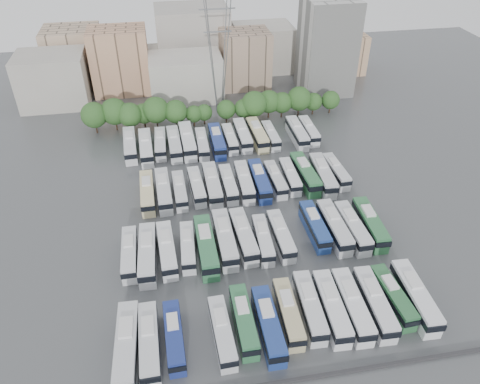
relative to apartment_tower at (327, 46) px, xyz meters
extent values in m
plane|color=#424447|center=(-34.00, -58.00, -13.00)|extent=(220.00, 220.00, 0.00)
cube|color=#2D2D30|center=(-34.00, -91.00, -12.75)|extent=(56.00, 0.50, 0.50)
cylinder|color=black|center=(-64.13, -15.98, -11.67)|extent=(0.36, 0.36, 2.66)
sphere|color=#234C1E|center=(-64.13, -15.98, -8.07)|extent=(6.37, 6.37, 6.37)
cylinder|color=black|center=(-59.25, -15.25, -11.62)|extent=(0.36, 0.36, 2.76)
sphere|color=#234C1E|center=(-59.25, -15.25, -7.88)|extent=(6.62, 6.62, 6.62)
cylinder|color=black|center=(-55.52, -16.75, -11.76)|extent=(0.36, 0.36, 2.49)
sphere|color=#234C1E|center=(-55.52, -16.75, -8.38)|extent=(5.97, 5.97, 5.97)
cylinder|color=black|center=(-52.21, -15.17, -11.94)|extent=(0.36, 0.36, 2.12)
sphere|color=#234C1E|center=(-52.21, -15.17, -9.07)|extent=(5.08, 5.08, 5.08)
cylinder|color=black|center=(-49.11, -16.18, -11.62)|extent=(0.36, 0.36, 2.75)
sphere|color=#234C1E|center=(-49.11, -16.18, -7.89)|extent=(6.61, 6.61, 6.61)
cylinder|color=black|center=(-44.29, -16.68, -11.78)|extent=(0.36, 0.36, 2.44)
sphere|color=#234C1E|center=(-44.29, -16.68, -8.47)|extent=(5.86, 5.86, 5.86)
cylinder|color=black|center=(-39.74, -16.40, -12.10)|extent=(0.36, 0.36, 1.80)
sphere|color=#234C1E|center=(-39.74, -16.40, -9.66)|extent=(4.32, 4.32, 4.32)
cylinder|color=black|center=(-37.05, -15.81, -12.12)|extent=(0.36, 0.36, 1.76)
sphere|color=#234C1E|center=(-37.05, -15.81, -9.74)|extent=(4.21, 4.21, 4.21)
cylinder|color=black|center=(-31.41, -16.10, -11.99)|extent=(0.36, 0.36, 2.02)
sphere|color=#234C1E|center=(-31.41, -16.10, -9.24)|extent=(4.86, 4.86, 4.86)
cylinder|color=black|center=(-26.87, -16.26, -11.99)|extent=(0.36, 0.36, 2.01)
sphere|color=#234C1E|center=(-26.87, -16.26, -9.26)|extent=(4.83, 4.83, 4.83)
cylinder|color=black|center=(-24.22, -16.83, -11.64)|extent=(0.36, 0.36, 2.73)
sphere|color=#234C1E|center=(-24.22, -16.83, -7.94)|extent=(6.54, 6.54, 6.54)
cylinder|color=black|center=(-20.00, -15.18, -11.76)|extent=(0.36, 0.36, 2.47)
sphere|color=#234C1E|center=(-20.00, -15.18, -8.41)|extent=(5.93, 5.93, 5.93)
cylinder|color=black|center=(-16.54, -15.48, -11.87)|extent=(0.36, 0.36, 2.25)
sphere|color=#234C1E|center=(-16.54, -15.48, -8.82)|extent=(5.41, 5.41, 5.41)
cylinder|color=black|center=(-11.94, -15.41, -11.68)|extent=(0.36, 0.36, 2.64)
sphere|color=#234C1E|center=(-11.94, -15.41, -8.10)|extent=(6.33, 6.33, 6.33)
cylinder|color=black|center=(-7.85, -15.16, -12.03)|extent=(0.36, 0.36, 1.94)
sphere|color=#234C1E|center=(-7.85, -15.16, -9.39)|extent=(4.67, 4.67, 4.67)
cylinder|color=black|center=(-3.13, -15.25, -11.99)|extent=(0.36, 0.36, 2.03)
sphere|color=#234C1E|center=(-3.13, -15.25, -9.23)|extent=(4.87, 4.87, 4.87)
cube|color=#9E998E|center=(-76.00, 4.00, -6.00)|extent=(18.00, 14.00, 14.00)
cube|color=tan|center=(-58.00, 10.00, -4.00)|extent=(16.00, 12.00, 18.00)
cube|color=#ADA89E|center=(-40.00, 2.00, -7.00)|extent=(20.00, 14.00, 12.00)
cube|color=gray|center=(-22.00, 8.00, -5.00)|extent=(14.00, 12.00, 16.00)
cube|color=gray|center=(-36.00, 22.00, -3.00)|extent=(22.00, 16.00, 20.00)
cube|color=tan|center=(-72.00, 20.00, -5.00)|extent=(16.00, 14.00, 16.00)
cube|color=#A39E93|center=(-14.00, 20.00, -6.00)|extent=(18.00, 14.00, 14.00)
cube|color=tan|center=(10.00, 14.00, -7.00)|extent=(14.00, 12.00, 12.00)
cube|color=gray|center=(-48.00, 16.00, -8.00)|extent=(12.00, 10.00, 10.00)
cube|color=silver|center=(0.00, 0.00, 0.00)|extent=(14.00, 14.00, 26.00)
cylinder|color=slate|center=(-34.00, -10.00, 4.00)|extent=(2.90, 2.91, 33.83)
cylinder|color=slate|center=(-34.00, -6.00, 4.00)|extent=(2.90, 2.91, 33.83)
cylinder|color=slate|center=(-30.00, -10.00, 4.00)|extent=(2.90, 2.91, 33.83)
cylinder|color=slate|center=(-30.00, -6.00, 4.00)|extent=(2.90, 2.91, 33.83)
cube|color=slate|center=(-32.00, -8.00, 13.52)|extent=(9.00, 0.30, 0.30)
cube|color=slate|center=(-32.00, -8.00, 8.08)|extent=(7.00, 0.30, 0.30)
cube|color=silver|center=(-55.33, -83.14, -11.16)|extent=(3.26, 13.10, 3.69)
cube|color=black|center=(-55.34, -83.31, -10.45)|extent=(3.40, 13.30, 1.08)
cube|color=silver|center=(-55.27, -81.52, -9.08)|extent=(1.97, 3.54, 0.48)
cube|color=silver|center=(-52.35, -83.01, -11.30)|extent=(2.70, 12.03, 3.40)
cube|color=black|center=(-52.34, -83.16, -10.65)|extent=(2.83, 12.21, 1.00)
cube|color=silver|center=(-52.37, -81.51, -9.38)|extent=(1.74, 3.22, 0.44)
cube|color=navy|center=(-48.94, -82.45, -11.46)|extent=(2.54, 10.95, 3.09)
cube|color=black|center=(-48.94, -82.58, -10.86)|extent=(2.66, 11.11, 0.91)
cube|color=silver|center=(-48.97, -81.09, -9.71)|extent=(1.60, 2.94, 0.40)
cube|color=silver|center=(-42.26, -82.92, -11.42)|extent=(2.71, 11.19, 3.15)
cube|color=black|center=(-42.25, -83.05, -10.82)|extent=(2.83, 11.36, 0.93)
cube|color=silver|center=(-42.30, -81.53, -9.64)|extent=(1.67, 3.01, 0.41)
cube|color=#2E6D42|center=(-38.92, -81.54, -11.37)|extent=(2.47, 11.53, 3.27)
cube|color=black|center=(-38.92, -81.68, -10.74)|extent=(2.58, 11.70, 0.96)
cube|color=silver|center=(-38.92, -80.10, -9.52)|extent=(1.64, 3.08, 0.42)
cube|color=navy|center=(-35.62, -82.94, -11.27)|extent=(2.62, 12.20, 3.45)
cube|color=black|center=(-35.62, -83.09, -10.61)|extent=(2.75, 12.38, 1.02)
cube|color=silver|center=(-35.61, -81.41, -9.32)|extent=(1.74, 3.26, 0.45)
cube|color=tan|center=(-32.24, -81.26, -11.39)|extent=(2.79, 11.44, 3.22)
cube|color=black|center=(-32.25, -81.40, -10.77)|extent=(2.91, 11.62, 0.95)
cube|color=silver|center=(-32.19, -79.84, -9.57)|extent=(1.71, 3.08, 0.42)
cube|color=silver|center=(-28.86, -80.73, -11.31)|extent=(3.09, 12.02, 3.38)
cube|color=black|center=(-28.87, -80.88, -10.67)|extent=(3.22, 12.21, 0.99)
cube|color=silver|center=(-28.79, -79.24, -9.41)|extent=(1.84, 3.25, 0.44)
cube|color=silver|center=(-25.74, -81.49, -11.24)|extent=(3.18, 12.50, 3.51)
cube|color=black|center=(-25.75, -81.64, -10.57)|extent=(3.31, 12.69, 1.03)
cube|color=silver|center=(-25.68, -79.94, -9.26)|extent=(1.90, 3.38, 0.45)
cube|color=silver|center=(-22.62, -81.69, -11.23)|extent=(3.06, 12.57, 3.54)
cube|color=black|center=(-22.63, -81.84, -10.55)|extent=(3.20, 12.77, 1.04)
cube|color=silver|center=(-22.57, -80.13, -9.23)|extent=(1.88, 3.39, 0.46)
cube|color=silver|center=(-19.15, -81.83, -11.25)|extent=(3.16, 12.47, 3.50)
cube|color=black|center=(-19.15, -81.99, -10.58)|extent=(3.29, 12.66, 1.03)
cube|color=silver|center=(-19.08, -80.29, -9.27)|extent=(1.89, 3.37, 0.45)
cube|color=#2B6539|center=(-15.80, -80.94, -11.42)|extent=(2.95, 11.28, 3.17)
cube|color=black|center=(-15.79, -81.08, -10.81)|extent=(3.07, 11.45, 0.93)
cube|color=silver|center=(-15.87, -79.55, -9.63)|extent=(1.73, 3.06, 0.41)
cube|color=white|center=(-12.61, -81.74, -11.19)|extent=(3.22, 12.87, 3.62)
cube|color=black|center=(-12.61, -81.90, -10.50)|extent=(3.36, 13.07, 1.06)
cube|color=silver|center=(-12.54, -80.15, -9.15)|extent=(1.94, 3.48, 0.47)
cube|color=silver|center=(-55.29, -64.31, -11.40)|extent=(2.39, 11.26, 3.19)
cube|color=black|center=(-55.29, -64.45, -10.79)|extent=(2.51, 11.43, 0.94)
cube|color=silver|center=(-55.29, -62.90, -9.60)|extent=(1.60, 3.00, 0.41)
cube|color=silver|center=(-52.29, -65.15, -11.20)|extent=(3.09, 12.80, 3.61)
cube|color=black|center=(-52.30, -65.31, -10.51)|extent=(3.22, 12.99, 1.06)
cube|color=silver|center=(-52.24, -63.56, -9.16)|extent=(1.90, 3.45, 0.47)
cube|color=silver|center=(-49.04, -64.48, -11.32)|extent=(3.05, 11.99, 3.37)
cube|color=black|center=(-49.03, -64.63, -10.67)|extent=(3.17, 12.17, 0.99)
cube|color=silver|center=(-49.10, -63.00, -9.41)|extent=(1.82, 3.24, 0.44)
cube|color=silver|center=(-45.48, -64.18, -11.49)|extent=(2.73, 10.74, 3.02)
cube|color=black|center=(-45.49, -64.32, -10.91)|extent=(2.85, 10.90, 0.89)
cube|color=silver|center=(-45.42, -62.85, -9.79)|extent=(1.63, 2.90, 0.39)
cube|color=#307045|center=(-42.40, -65.05, -11.12)|extent=(2.91, 13.27, 3.75)
cube|color=black|center=(-42.40, -65.21, -10.41)|extent=(3.04, 13.47, 1.10)
cube|color=silver|center=(-42.41, -63.39, -9.00)|extent=(1.90, 3.55, 0.49)
cube|color=silver|center=(-38.97, -63.67, -11.16)|extent=(2.87, 13.04, 3.69)
cube|color=black|center=(-38.97, -63.83, -10.45)|extent=(3.00, 13.24, 1.08)
cube|color=silver|center=(-38.99, -62.04, -9.07)|extent=(1.87, 3.49, 0.48)
cube|color=silver|center=(-35.61, -63.37, -11.24)|extent=(3.24, 12.55, 3.52)
cube|color=black|center=(-35.61, -63.53, -10.57)|extent=(3.38, 12.74, 1.04)
cube|color=silver|center=(-35.69, -61.82, -9.25)|extent=(1.92, 3.40, 0.46)
cube|color=silver|center=(-32.36, -64.64, -11.46)|extent=(2.78, 10.96, 3.08)
cube|color=black|center=(-32.36, -64.77, -10.87)|extent=(2.90, 11.13, 0.91)
cube|color=silver|center=(-32.30, -63.28, -9.72)|extent=(1.67, 2.96, 0.40)
cube|color=silver|center=(-29.06, -64.22, -11.39)|extent=(2.63, 11.43, 3.23)
cube|color=black|center=(-29.06, -64.37, -10.77)|extent=(2.75, 11.61, 0.95)
cube|color=silver|center=(-29.09, -62.80, -9.56)|extent=(1.67, 3.07, 0.42)
cube|color=navy|center=(-22.39, -62.77, -11.35)|extent=(2.58, 11.68, 3.30)
cube|color=black|center=(-22.39, -62.91, -10.72)|extent=(2.70, 11.85, 0.97)
cube|color=silver|center=(-22.40, -61.31, -9.48)|extent=(1.68, 3.12, 0.43)
cube|color=silver|center=(-19.06, -63.78, -11.22)|extent=(2.82, 12.60, 3.56)
cube|color=black|center=(-19.06, -63.94, -10.54)|extent=(2.94, 12.79, 1.05)
cube|color=silver|center=(-19.08, -62.21, -9.21)|extent=(1.82, 3.37, 0.46)
cube|color=silver|center=(-15.90, -64.50, -11.28)|extent=(2.82, 12.22, 3.45)
cube|color=black|center=(-15.89, -64.65, -10.62)|extent=(2.95, 12.40, 1.01)
cube|color=silver|center=(-15.93, -62.98, -9.33)|extent=(1.79, 3.28, 0.45)
cube|color=#2F6F3F|center=(-12.37, -64.10, -11.24)|extent=(3.15, 12.51, 3.52)
cube|color=black|center=(-12.37, -64.25, -10.57)|extent=(3.28, 12.70, 1.03)
cube|color=silver|center=(-12.30, -62.55, -9.26)|extent=(1.89, 3.38, 0.46)
cube|color=beige|center=(-52.05, -46.99, -11.30)|extent=(2.73, 12.02, 3.40)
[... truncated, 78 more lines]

